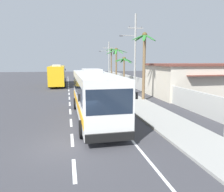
{
  "coord_description": "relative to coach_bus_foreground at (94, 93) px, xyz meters",
  "views": [
    {
      "loc": [
        -0.15,
        -10.86,
        4.4
      ],
      "look_at": [
        3.21,
        5.13,
        1.7
      ],
      "focal_mm": 34.15,
      "sensor_mm": 36.0,
      "label": 1
    }
  ],
  "objects": [
    {
      "name": "utility_pole_far",
      "position": [
        6.51,
        27.83,
        2.5
      ],
      "size": [
        3.35,
        0.24,
        8.25
      ],
      "color": "#9E9E99",
      "rests_on": "ground"
    },
    {
      "name": "palm_fourth",
      "position": [
        6.92,
        16.97,
        1.94
      ],
      "size": [
        3.15,
        3.2,
        5.04
      ],
      "color": "brown",
      "rests_on": "ground"
    },
    {
      "name": "coach_bus_far_lane",
      "position": [
        -3.72,
        23.53,
        0.01
      ],
      "size": [
        3.0,
        11.44,
        3.76
      ],
      "color": "gold",
      "rests_on": "ground"
    },
    {
      "name": "sidewalk_kerb",
      "position": [
        4.98,
        4.85,
        -1.88
      ],
      "size": [
        3.2,
        90.0,
        0.14
      ],
      "primitive_type": "cube",
      "color": "#999993",
      "rests_on": "ground"
    },
    {
      "name": "palm_nearest",
      "position": [
        6.34,
        6.43,
        3.11
      ],
      "size": [
        2.92,
        2.82,
        7.45
      ],
      "color": "brown",
      "rests_on": "ground"
    },
    {
      "name": "palm_second",
      "position": [
        8.46,
        34.54,
        3.25
      ],
      "size": [
        2.77,
        2.5,
        7.52
      ],
      "color": "brown",
      "rests_on": "ground"
    },
    {
      "name": "lane_markings",
      "position": [
        0.13,
        9.71,
        -1.95
      ],
      "size": [
        3.44,
        71.34,
        0.01
      ],
      "color": "white",
      "rests_on": "ground"
    },
    {
      "name": "palm_third",
      "position": [
        6.93,
        22.59,
        2.96
      ],
      "size": [
        4.0,
        3.85,
        6.75
      ],
      "color": "brown",
      "rests_on": "ground"
    },
    {
      "name": "pedestrian_near_kerb",
      "position": [
        5.85,
        15.28,
        -0.89
      ],
      "size": [
        0.36,
        0.36,
        1.75
      ],
      "rotation": [
        0.0,
        0.0,
        2.76
      ],
      "color": "gold",
      "rests_on": "sidewalk_kerb"
    },
    {
      "name": "boundary_wall",
      "position": [
        8.78,
        8.85,
        -1.03
      ],
      "size": [
        0.24,
        60.0,
        1.85
      ],
      "primitive_type": "cube",
      "color": "#B2B2AD",
      "rests_on": "ground"
    },
    {
      "name": "ground_plane",
      "position": [
        -1.82,
        -5.15,
        -1.95
      ],
      "size": [
        160.0,
        160.0,
        0.0
      ],
      "primitive_type": "plane",
      "color": "#3A3A3F"
    },
    {
      "name": "utility_pole_mid",
      "position": [
        6.69,
        10.95,
        3.46
      ],
      "size": [
        3.1,
        0.24,
        10.28
      ],
      "color": "#9E9E99",
      "rests_on": "ground"
    },
    {
      "name": "motorcycle_beside_bus",
      "position": [
        1.81,
        8.49,
        -1.28
      ],
      "size": [
        0.56,
        1.96,
        1.68
      ],
      "color": "black",
      "rests_on": "ground"
    },
    {
      "name": "coach_bus_foreground",
      "position": [
        0.0,
        0.0,
        0.0
      ],
      "size": [
        3.07,
        11.91,
        3.75
      ],
      "color": "silver",
      "rests_on": "ground"
    },
    {
      "name": "roadside_building",
      "position": [
        14.32,
        7.75,
        0.1
      ],
      "size": [
        12.51,
        8.27,
        4.08
      ],
      "color": "beige",
      "rests_on": "ground"
    }
  ]
}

